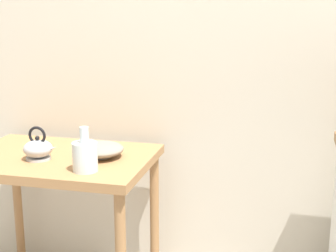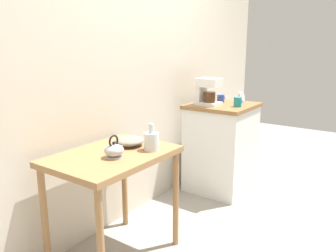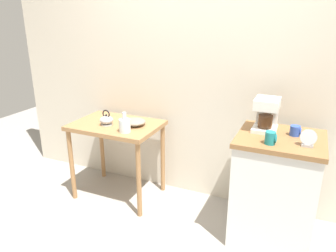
{
  "view_description": "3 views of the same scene",
  "coord_description": "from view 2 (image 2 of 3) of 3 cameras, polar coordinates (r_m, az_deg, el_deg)",
  "views": [
    {
      "loc": [
        0.27,
        -1.94,
        1.43
      ],
      "look_at": [
        -0.2,
        -0.04,
        0.95
      ],
      "focal_mm": 53.83,
      "sensor_mm": 36.0,
      "label": 1
    },
    {
      "loc": [
        -2.23,
        -1.48,
        1.45
      ],
      "look_at": [
        -0.17,
        -0.04,
        0.85
      ],
      "focal_mm": 36.01,
      "sensor_mm": 36.0,
      "label": 2
    },
    {
      "loc": [
        0.93,
        -2.43,
        1.77
      ],
      "look_at": [
        -0.16,
        -0.01,
        0.83
      ],
      "focal_mm": 34.45,
      "sensor_mm": 36.0,
      "label": 3
    }
  ],
  "objects": [
    {
      "name": "ground_plane",
      "position": [
        3.05,
        1.27,
        -15.06
      ],
      "size": [
        8.0,
        8.0,
        0.0
      ],
      "primitive_type": "plane",
      "color": "gray"
    },
    {
      "name": "teakettle",
      "position": [
        2.14,
        -9.1,
        -4.06
      ],
      "size": [
        0.15,
        0.13,
        0.15
      ],
      "color": "#B2B5BA",
      "rests_on": "wooden_table"
    },
    {
      "name": "back_wall",
      "position": [
        3.01,
        -4.36,
        12.4
      ],
      "size": [
        4.4,
        0.1,
        2.8
      ],
      "primitive_type": "cube",
      "color": "beige",
      "rests_on": "ground_plane"
    },
    {
      "name": "mug_blue",
      "position": [
        3.49,
        8.94,
        4.64
      ],
      "size": [
        0.08,
        0.07,
        0.08
      ],
      "color": "#2D4CAD",
      "rests_on": "kitchen_counter"
    },
    {
      "name": "kitchen_counter",
      "position": [
        3.49,
        8.94,
        -3.48
      ],
      "size": [
        0.64,
        0.6,
        0.89
      ],
      "color": "white",
      "rests_on": "ground_plane"
    },
    {
      "name": "glass_carafe_vase",
      "position": [
        2.26,
        -2.82,
        -2.5
      ],
      "size": [
        0.1,
        0.1,
        0.18
      ],
      "color": "silver",
      "rests_on": "wooden_table"
    },
    {
      "name": "coffee_maker",
      "position": [
        3.3,
        6.59,
        6.01
      ],
      "size": [
        0.18,
        0.22,
        0.26
      ],
      "color": "white",
      "rests_on": "kitchen_counter"
    },
    {
      "name": "table_clock",
      "position": [
        3.5,
        12.36,
        4.77
      ],
      "size": [
        0.11,
        0.06,
        0.12
      ],
      "color": "#B2B5BA",
      "rests_on": "kitchen_counter"
    },
    {
      "name": "mug_dark_teal",
      "position": [
        3.26,
        11.72,
        4.02
      ],
      "size": [
        0.08,
        0.07,
        0.09
      ],
      "color": "teal",
      "rests_on": "kitchen_counter"
    },
    {
      "name": "wooden_table",
      "position": [
        2.28,
        -9.27,
        -7.11
      ],
      "size": [
        0.83,
        0.58,
        0.77
      ],
      "color": "#9E7044",
      "rests_on": "ground_plane"
    },
    {
      "name": "bowl_stoneware",
      "position": [
        2.38,
        -6.57,
        -2.5
      ],
      "size": [
        0.21,
        0.21,
        0.07
      ],
      "color": "gray",
      "rests_on": "wooden_table"
    }
  ]
}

